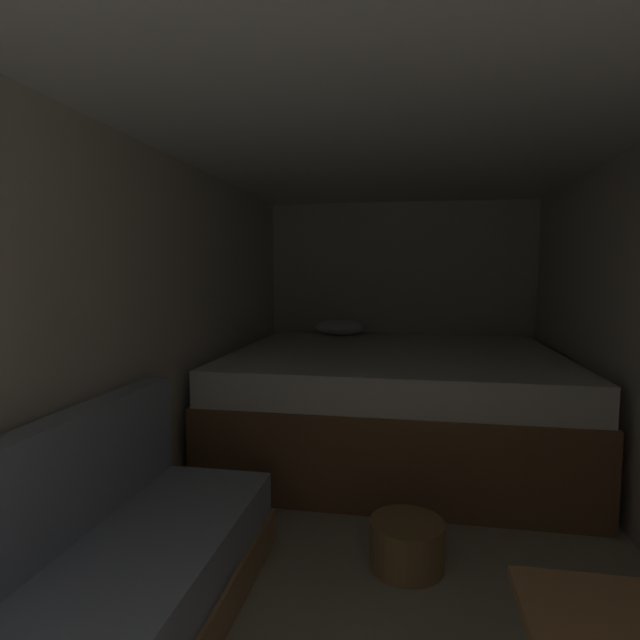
% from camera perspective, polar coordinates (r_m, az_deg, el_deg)
% --- Properties ---
extents(ground_plane, '(7.04, 7.04, 0.00)m').
position_cam_1_polar(ground_plane, '(2.63, 7.08, -25.31)').
color(ground_plane, '#A39984').
extents(wall_back, '(2.54, 0.05, 1.99)m').
position_cam_1_polar(wall_back, '(4.81, 8.98, 1.25)').
color(wall_back, beige).
rests_on(wall_back, ground).
extents(wall_left, '(0.05, 5.04, 1.99)m').
position_cam_1_polar(wall_left, '(2.66, -20.61, -2.41)').
color(wall_left, beige).
rests_on(wall_left, ground).
extents(ceiling_slab, '(2.54, 5.04, 0.05)m').
position_cam_1_polar(ceiling_slab, '(2.35, 7.70, 21.98)').
color(ceiling_slab, white).
rests_on(ceiling_slab, wall_left).
extents(bed, '(2.32, 2.07, 0.92)m').
position_cam_1_polar(bed, '(3.82, 8.37, -9.10)').
color(bed, brown).
rests_on(bed, ground).
extents(sofa_left, '(0.67, 2.02, 0.81)m').
position_cam_1_polar(sofa_left, '(2.00, -26.26, -28.05)').
color(sofa_left, tan).
rests_on(sofa_left, ground).
extents(wicker_basket, '(0.34, 0.34, 0.22)m').
position_cam_1_polar(wicker_basket, '(2.53, 9.82, -23.75)').
color(wicker_basket, olive).
rests_on(wicker_basket, ground).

